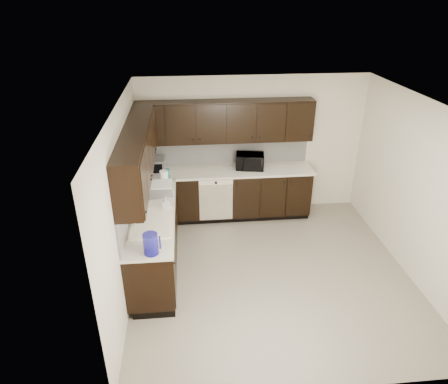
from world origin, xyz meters
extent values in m
plane|color=gray|center=(0.00, 0.00, 0.00)|extent=(4.00, 4.00, 0.00)
plane|color=white|center=(0.00, 0.00, 2.50)|extent=(4.00, 4.00, 0.00)
cube|color=beige|center=(0.00, 2.00, 1.25)|extent=(4.00, 0.02, 2.50)
cube|color=beige|center=(-2.00, 0.00, 1.25)|extent=(0.02, 4.00, 2.50)
cube|color=beige|center=(2.00, 0.00, 1.25)|extent=(0.02, 4.00, 2.50)
cube|color=beige|center=(0.00, -2.00, 1.25)|extent=(4.00, 0.02, 2.50)
cube|color=black|center=(-0.50, 1.70, 0.45)|extent=(3.00, 0.60, 0.90)
cube|color=black|center=(-1.70, 0.30, 0.45)|extent=(0.60, 2.20, 0.90)
cube|color=black|center=(-0.50, 1.73, 0.05)|extent=(3.00, 0.54, 0.10)
cube|color=black|center=(-1.67, 0.30, 0.05)|extent=(0.54, 2.20, 0.10)
cube|color=beige|center=(-0.50, 1.70, 0.92)|extent=(3.03, 0.63, 0.04)
cube|color=beige|center=(-1.70, 0.30, 0.92)|extent=(0.63, 2.23, 0.04)
cube|color=beige|center=(-0.50, 1.99, 1.18)|extent=(3.00, 0.02, 0.48)
cube|color=beige|center=(-1.99, 0.60, 1.18)|extent=(0.02, 2.80, 0.48)
cube|color=black|center=(-0.50, 1.83, 1.77)|extent=(3.00, 0.33, 0.70)
cube|color=black|center=(-1.83, 0.43, 1.77)|extent=(0.33, 2.47, 0.70)
cube|color=#F6E9C9|center=(-0.70, 1.41, 0.50)|extent=(0.58, 0.02, 0.78)
cube|color=#F6E9C9|center=(-0.70, 1.40, 0.84)|extent=(0.58, 0.03, 0.08)
cylinder|color=black|center=(-0.70, 1.39, 0.84)|extent=(0.04, 0.02, 0.04)
cube|color=#F6E9C9|center=(-1.68, 0.00, 0.95)|extent=(0.54, 0.82, 0.03)
cube|color=#F6E9C9|center=(-1.68, -0.20, 0.86)|extent=(0.42, 0.34, 0.16)
cube|color=#F6E9C9|center=(-1.68, 0.20, 0.86)|extent=(0.42, 0.34, 0.16)
cylinder|color=silver|center=(-1.90, 0.00, 1.07)|extent=(0.03, 0.03, 0.26)
cylinder|color=silver|center=(-1.85, 0.00, 1.19)|extent=(0.14, 0.02, 0.02)
cylinder|color=#B2B2B7|center=(-1.68, -0.20, 0.89)|extent=(0.20, 0.20, 0.10)
imported|color=black|center=(-0.08, 1.72, 1.07)|extent=(0.53, 0.40, 0.27)
imported|color=gray|center=(-1.50, 0.38, 1.04)|extent=(0.10, 0.10, 0.19)
imported|color=gray|center=(-1.83, 1.25, 1.05)|extent=(0.11, 0.11, 0.23)
cube|color=silver|center=(-1.75, 1.71, 1.07)|extent=(0.41, 0.32, 0.25)
cube|color=white|center=(-1.64, 0.85, 1.03)|extent=(0.48, 0.38, 0.17)
cylinder|color=#12109B|center=(-1.63, -0.70, 1.07)|extent=(0.21, 0.21, 0.27)
cylinder|color=#0B7C6D|center=(-1.50, 1.35, 1.04)|extent=(0.09, 0.09, 0.20)
cylinder|color=white|center=(-1.54, 1.09, 1.08)|extent=(0.16, 0.16, 0.28)
camera|label=1|loc=(-1.15, -4.68, 3.74)|focal=32.00mm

